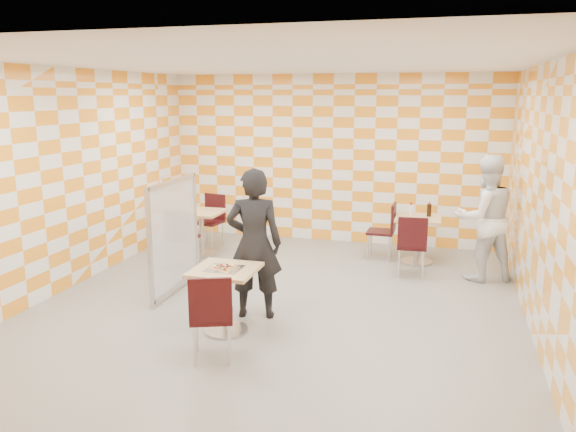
# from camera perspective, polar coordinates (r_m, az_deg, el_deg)

# --- Properties ---
(room_shell) EXTENTS (7.00, 7.00, 7.00)m
(room_shell) POSITION_cam_1_polar(r_m,az_deg,el_deg) (7.31, -0.02, 3.28)
(room_shell) COLOR gray
(room_shell) RESTS_ON ground
(main_table) EXTENTS (0.70, 0.70, 0.75)m
(main_table) POSITION_cam_1_polar(r_m,az_deg,el_deg) (6.37, -6.39, -7.37)
(main_table) COLOR #DCB676
(main_table) RESTS_ON ground
(second_table) EXTENTS (0.70, 0.70, 0.75)m
(second_table) POSITION_cam_1_polar(r_m,az_deg,el_deg) (9.13, 13.03, -1.57)
(second_table) COLOR #DCB676
(second_table) RESTS_ON ground
(empty_table) EXTENTS (0.70, 0.70, 0.75)m
(empty_table) POSITION_cam_1_polar(r_m,az_deg,el_deg) (9.44, -8.80, -0.95)
(empty_table) COLOR #DCB676
(empty_table) RESTS_ON ground
(chair_main_front) EXTENTS (0.55, 0.55, 0.92)m
(chair_main_front) POSITION_cam_1_polar(r_m,az_deg,el_deg) (5.66, -7.81, -9.58)
(chair_main_front) COLOR black
(chair_main_front) RESTS_ON ground
(chair_second_front) EXTENTS (0.45, 0.46, 0.92)m
(chair_second_front) POSITION_cam_1_polar(r_m,az_deg,el_deg) (8.37, 12.47, -2.55)
(chair_second_front) COLOR black
(chair_second_front) RESTS_ON ground
(chair_second_side) EXTENTS (0.44, 0.43, 0.92)m
(chair_second_side) POSITION_cam_1_polar(r_m,az_deg,el_deg) (9.22, 9.97, -1.08)
(chair_second_side) COLOR black
(chair_second_side) RESTS_ON ground
(chair_empty_near) EXTENTS (0.45, 0.46, 0.92)m
(chair_empty_near) POSITION_cam_1_polar(r_m,az_deg,el_deg) (8.81, -10.83, -1.74)
(chair_empty_near) COLOR black
(chair_empty_near) RESTS_ON ground
(chair_empty_far) EXTENTS (0.50, 0.51, 0.92)m
(chair_empty_far) POSITION_cam_1_polar(r_m,az_deg,el_deg) (9.97, -7.74, 0.00)
(chair_empty_far) COLOR black
(chair_empty_far) RESTS_ON ground
(partition) EXTENTS (0.08, 1.38, 1.55)m
(partition) POSITION_cam_1_polar(r_m,az_deg,el_deg) (7.67, -11.49, -1.96)
(partition) COLOR white
(partition) RESTS_ON ground
(man_dark) EXTENTS (0.74, 0.57, 1.81)m
(man_dark) POSITION_cam_1_polar(r_m,az_deg,el_deg) (6.67, -3.45, -2.83)
(man_dark) COLOR black
(man_dark) RESTS_ON ground
(man_white) EXTENTS (1.08, 0.98, 1.82)m
(man_white) POSITION_cam_1_polar(r_m,az_deg,el_deg) (8.50, 19.37, -0.20)
(man_white) COLOR white
(man_white) RESTS_ON ground
(pizza_on_foil) EXTENTS (0.40, 0.40, 0.04)m
(pizza_on_foil) POSITION_cam_1_polar(r_m,az_deg,el_deg) (6.28, -6.49, -5.19)
(pizza_on_foil) COLOR silver
(pizza_on_foil) RESTS_ON main_table
(sport_bottle) EXTENTS (0.06, 0.06, 0.20)m
(sport_bottle) POSITION_cam_1_polar(r_m,az_deg,el_deg) (9.22, 12.38, 0.68)
(sport_bottle) COLOR white
(sport_bottle) RESTS_ON second_table
(soda_bottle) EXTENTS (0.07, 0.07, 0.23)m
(soda_bottle) POSITION_cam_1_polar(r_m,az_deg,el_deg) (9.14, 14.15, 0.59)
(soda_bottle) COLOR black
(soda_bottle) RESTS_ON second_table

